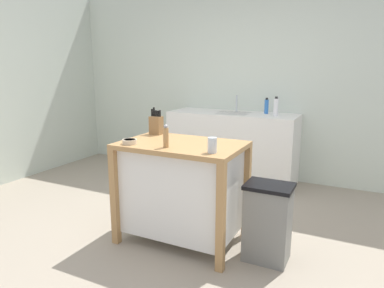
{
  "coord_description": "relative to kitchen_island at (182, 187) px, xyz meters",
  "views": [
    {
      "loc": [
        1.43,
        -2.42,
        1.51
      ],
      "look_at": [
        0.08,
        0.29,
        0.83
      ],
      "focal_mm": 32.45,
      "sensor_mm": 36.0,
      "label": 1
    }
  ],
  "objects": [
    {
      "name": "sink_faucet",
      "position": [
        -0.19,
        1.94,
        0.53
      ],
      "size": [
        0.02,
        0.02,
        0.22
      ],
      "color": "#B7BCC1",
      "rests_on": "sink_counter"
    },
    {
      "name": "bottle_dish_soap",
      "position": [
        0.22,
        1.91,
        0.52
      ],
      "size": [
        0.05,
        0.05,
        0.2
      ],
      "color": "blue",
      "rests_on": "sink_counter"
    },
    {
      "name": "drinking_cup",
      "position": [
        0.37,
        -0.2,
        0.45
      ],
      "size": [
        0.07,
        0.07,
        0.12
      ],
      "color": "silver",
      "rests_on": "kitchen_island"
    },
    {
      "name": "bowl_ceramic_small",
      "position": [
        -0.36,
        -0.23,
        0.41
      ],
      "size": [
        0.12,
        0.12,
        0.04
      ],
      "color": "beige",
      "rests_on": "kitchen_island"
    },
    {
      "name": "pepper_grinder",
      "position": [
        -0.03,
        -0.2,
        0.48
      ],
      "size": [
        0.04,
        0.04,
        0.18
      ],
      "color": "#AD7F4C",
      "rests_on": "kitchen_island"
    },
    {
      "name": "wall_back",
      "position": [
        -0.08,
        2.15,
        0.8
      ],
      "size": [
        5.54,
        0.1,
        2.6
      ],
      "primitive_type": "cube",
      "color": "silver",
      "rests_on": "ground"
    },
    {
      "name": "bottle_spray_cleaner",
      "position": [
        0.39,
        1.73,
        0.53
      ],
      "size": [
        0.06,
        0.06,
        0.24
      ],
      "color": "white",
      "rests_on": "sink_counter"
    },
    {
      "name": "wall_left",
      "position": [
        -2.85,
        0.73,
        0.8
      ],
      "size": [
        0.1,
        2.85,
        2.6
      ],
      "primitive_type": "cube",
      "color": "beige",
      "rests_on": "ground"
    },
    {
      "name": "kitchen_island",
      "position": [
        0.0,
        0.0,
        0.0
      ],
      "size": [
        1.03,
        0.67,
        0.88
      ],
      "color": "#AD7F4C",
      "rests_on": "ground"
    },
    {
      "name": "sink_counter",
      "position": [
        -0.19,
        1.8,
        -0.04
      ],
      "size": [
        1.69,
        0.6,
        0.92
      ],
      "color": "white",
      "rests_on": "ground"
    },
    {
      "name": "knife_block",
      "position": [
        -0.4,
        0.24,
        0.48
      ],
      "size": [
        0.11,
        0.09,
        0.25
      ],
      "color": "olive",
      "rests_on": "kitchen_island"
    },
    {
      "name": "trash_bin",
      "position": [
        0.76,
        0.01,
        -0.18
      ],
      "size": [
        0.36,
        0.28,
        0.63
      ],
      "color": "slate",
      "rests_on": "ground"
    },
    {
      "name": "ground_plane",
      "position": [
        -0.08,
        -0.09,
        -0.5
      ],
      "size": [
        6.54,
        6.54,
        0.0
      ],
      "primitive_type": "plane",
      "color": "gray",
      "rests_on": "ground"
    }
  ]
}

